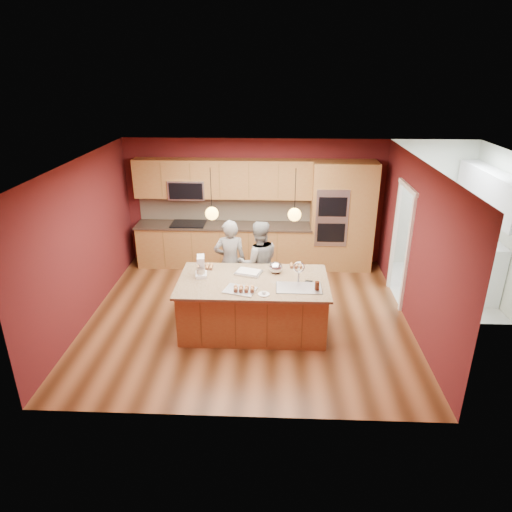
{
  "coord_description": "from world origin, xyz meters",
  "views": [
    {
      "loc": [
        0.45,
        -6.99,
        4.08
      ],
      "look_at": [
        0.15,
        -0.1,
        1.19
      ],
      "focal_mm": 32.0,
      "sensor_mm": 36.0,
      "label": 1
    }
  ],
  "objects_px": {
    "person_left": "(230,262)",
    "stand_mixer": "(201,268)",
    "person_right": "(259,263)",
    "island": "(254,304)",
    "mixing_bowl": "(276,268)"
  },
  "relations": [
    {
      "from": "person_right",
      "to": "stand_mixer",
      "type": "xyz_separation_m",
      "value": [
        -0.91,
        -0.79,
        0.25
      ]
    },
    {
      "from": "person_right",
      "to": "stand_mixer",
      "type": "relative_size",
      "value": 4.57
    },
    {
      "from": "mixing_bowl",
      "to": "person_right",
      "type": "bearing_deg",
      "value": 117.0
    },
    {
      "from": "island",
      "to": "mixing_bowl",
      "type": "bearing_deg",
      "value": 42.78
    },
    {
      "from": "person_left",
      "to": "stand_mixer",
      "type": "height_order",
      "value": "person_left"
    },
    {
      "from": "person_right",
      "to": "mixing_bowl",
      "type": "height_order",
      "value": "person_right"
    },
    {
      "from": "island",
      "to": "person_right",
      "type": "xyz_separation_m",
      "value": [
        0.04,
        0.93,
        0.33
      ]
    },
    {
      "from": "island",
      "to": "person_right",
      "type": "bearing_deg",
      "value": 87.78
    },
    {
      "from": "person_left",
      "to": "person_right",
      "type": "bearing_deg",
      "value": 173.22
    },
    {
      "from": "person_left",
      "to": "person_right",
      "type": "xyz_separation_m",
      "value": [
        0.51,
        0.0,
        -0.01
      ]
    },
    {
      "from": "person_right",
      "to": "mixing_bowl",
      "type": "xyz_separation_m",
      "value": [
        0.31,
        -0.61,
        0.19
      ]
    },
    {
      "from": "person_left",
      "to": "stand_mixer",
      "type": "distance_m",
      "value": 0.92
    },
    {
      "from": "person_left",
      "to": "person_right",
      "type": "height_order",
      "value": "person_left"
    },
    {
      "from": "island",
      "to": "mixing_bowl",
      "type": "height_order",
      "value": "island"
    },
    {
      "from": "island",
      "to": "stand_mixer",
      "type": "bearing_deg",
      "value": 171.11
    }
  ]
}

